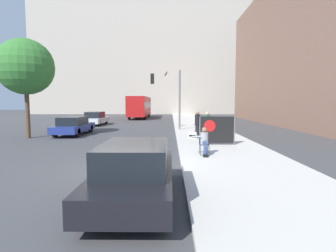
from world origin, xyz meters
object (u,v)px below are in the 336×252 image
(parked_car_curbside, at_px, (135,171))
(car_on_road_midblock, at_px, (95,118))
(pedestrian_behind, at_px, (197,124))
(protest_banner, at_px, (217,130))
(traffic_light_pole, at_px, (169,90))
(car_on_road_nearest, at_px, (74,126))
(city_bus_on_road, at_px, (140,106))
(seated_protester, at_px, (204,140))
(jogger_on_sidewalk, at_px, (207,127))
(street_tree_near_curb, at_px, (25,67))

(parked_car_curbside, bearing_deg, car_on_road_midblock, 108.35)
(pedestrian_behind, distance_m, protest_banner, 2.85)
(pedestrian_behind, relative_size, traffic_light_pole, 0.35)
(pedestrian_behind, distance_m, car_on_road_nearest, 9.40)
(pedestrian_behind, relative_size, city_bus_on_road, 0.15)
(car_on_road_nearest, bearing_deg, seated_protester, -43.46)
(jogger_on_sidewalk, xyz_separation_m, parked_car_curbside, (-2.98, -8.71, -0.32))
(parked_car_curbside, xyz_separation_m, car_on_road_midblock, (-7.22, 21.78, 0.00))
(parked_car_curbside, height_order, city_bus_on_road, city_bus_on_road)
(protest_banner, xyz_separation_m, car_on_road_nearest, (-9.75, 5.46, -0.26))
(car_on_road_midblock, bearing_deg, seated_protester, -60.51)
(pedestrian_behind, height_order, car_on_road_midblock, pedestrian_behind)
(pedestrian_behind, bearing_deg, parked_car_curbside, 164.27)
(city_bus_on_road, bearing_deg, seated_protester, -78.19)
(jogger_on_sidewalk, distance_m, city_bus_on_road, 27.03)
(pedestrian_behind, bearing_deg, traffic_light_pole, 17.38)
(parked_car_curbside, bearing_deg, pedestrian_behind, 75.99)
(seated_protester, bearing_deg, traffic_light_pole, 100.92)
(protest_banner, bearing_deg, parked_car_curbside, -113.61)
(seated_protester, relative_size, street_tree_near_curb, 0.18)
(seated_protester, relative_size, parked_car_curbside, 0.27)
(car_on_road_midblock, relative_size, city_bus_on_road, 0.40)
(car_on_road_midblock, bearing_deg, car_on_road_nearest, -84.45)
(car_on_road_midblock, bearing_deg, traffic_light_pole, -36.66)
(jogger_on_sidewalk, relative_size, car_on_road_midblock, 0.37)
(car_on_road_midblock, bearing_deg, protest_banner, -53.08)
(seated_protester, relative_size, protest_banner, 0.63)
(protest_banner, bearing_deg, seated_protester, -110.52)
(city_bus_on_road, relative_size, street_tree_near_curb, 1.76)
(seated_protester, relative_size, traffic_light_pole, 0.24)
(jogger_on_sidewalk, relative_size, traffic_light_pole, 0.35)
(street_tree_near_curb, bearing_deg, jogger_on_sidewalk, -12.47)
(parked_car_curbside, relative_size, city_bus_on_road, 0.38)
(protest_banner, xyz_separation_m, city_bus_on_road, (-7.30, 27.13, 0.95))
(car_on_road_nearest, bearing_deg, traffic_light_pole, 20.90)
(city_bus_on_road, bearing_deg, car_on_road_midblock, -104.14)
(protest_banner, relative_size, street_tree_near_curb, 0.29)
(traffic_light_pole, bearing_deg, protest_banner, -72.10)
(seated_protester, xyz_separation_m, city_bus_on_road, (-6.26, 29.92, 1.12))
(protest_banner, xyz_separation_m, car_on_road_midblock, (-10.59, 14.09, -0.23))
(traffic_light_pole, bearing_deg, street_tree_near_curb, -154.44)
(traffic_light_pole, distance_m, parked_car_curbside, 16.13)
(jogger_on_sidewalk, height_order, car_on_road_nearest, jogger_on_sidewalk)
(protest_banner, relative_size, traffic_light_pole, 0.38)
(city_bus_on_road, bearing_deg, jogger_on_sidewalk, -75.17)
(street_tree_near_curb, bearing_deg, pedestrian_behind, -4.41)
(pedestrian_behind, xyz_separation_m, car_on_road_midblock, (-9.83, 11.35, -0.30))
(seated_protester, bearing_deg, jogger_on_sidewalk, 82.80)
(car_on_road_nearest, bearing_deg, parked_car_curbside, -64.11)
(traffic_light_pole, relative_size, car_on_road_midblock, 1.05)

